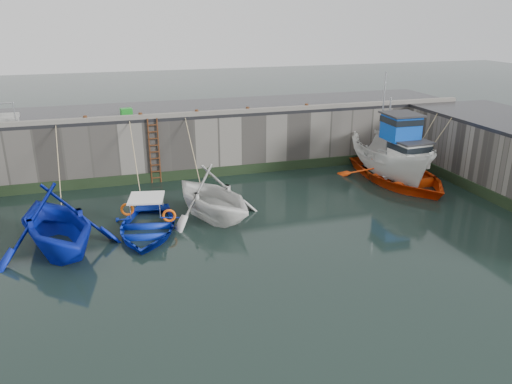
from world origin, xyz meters
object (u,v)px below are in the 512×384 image
object	(u,v)px
boat_near_blue	(147,232)
bollard_c	(197,112)
fish_crate	(126,112)
bollard_d	(248,110)
boat_near_white	(59,249)
boat_far_white	(392,158)
bollard_a	(85,119)
boat_far_orange	(399,174)
ladder	(154,151)
bollard_b	(140,116)
boat_near_blacktrim	(213,217)
bollard_e	(307,106)

from	to	relation	value
boat_near_blue	bollard_c	size ratio (longest dim) A/B	15.86
fish_crate	bollard_d	xyz separation A→B (m)	(5.90, -1.09, -0.02)
boat_near_white	boat_far_white	world-z (taller)	boat_far_white
fish_crate	boat_far_white	bearing A→B (deg)	-26.40
fish_crate	bollard_a	xyz separation A→B (m)	(-1.90, -1.09, -0.02)
boat_far_orange	boat_near_white	bearing A→B (deg)	-173.12
ladder	bollard_a	distance (m)	3.47
bollard_b	boat_near_white	bearing A→B (deg)	-118.02
fish_crate	bollard_c	world-z (taller)	fish_crate
boat_near_white	boat_near_blue	world-z (taller)	boat_near_white
boat_near_blacktrim	bollard_e	world-z (taller)	bollard_e
ladder	boat_far_white	distance (m)	11.73
boat_far_white	bollard_d	bearing A→B (deg)	156.05
fish_crate	bollard_e	size ratio (longest dim) A/B	1.96
bollard_a	bollard_c	size ratio (longest dim) A/B	1.00
fish_crate	bollard_a	world-z (taller)	fish_crate
ladder	boat_far_white	world-z (taller)	boat_far_white
bollard_a	ladder	bearing A→B (deg)	-6.38
boat_far_orange	bollard_d	size ratio (longest dim) A/B	24.17
boat_near_blue	bollard_a	xyz separation A→B (m)	(-2.02, 6.15, 3.30)
boat_far_white	bollard_d	world-z (taller)	boat_far_white
fish_crate	boat_near_blacktrim	bearing A→B (deg)	-74.42
boat_near_blacktrim	bollard_c	bearing A→B (deg)	62.45
ladder	bollard_c	xyz separation A→B (m)	(2.20, 0.34, 1.71)
boat_far_white	fish_crate	distance (m)	13.37
fish_crate	bollard_d	bearing A→B (deg)	-18.38
boat_near_blue	bollard_b	size ratio (longest dim) A/B	15.86
bollard_a	boat_near_white	bearing A→B (deg)	-99.34
boat_near_blue	bollard_d	size ratio (longest dim) A/B	15.86
boat_near_blacktrim	bollard_b	world-z (taller)	bollard_b
boat_near_white	bollard_a	world-z (taller)	bollard_a
boat_far_orange	bollard_c	bearing A→B (deg)	153.89
boat_far_orange	bollard_b	bearing A→B (deg)	158.49
fish_crate	bollard_e	distance (m)	9.16
boat_near_blue	fish_crate	world-z (taller)	fish_crate
boat_near_blue	bollard_a	size ratio (longest dim) A/B	15.86
boat_near_white	bollard_c	bearing A→B (deg)	27.11
bollard_a	bollard_b	bearing A→B (deg)	0.00
boat_far_orange	bollard_a	bearing A→B (deg)	161.34
boat_near_white	boat_far_white	bearing A→B (deg)	-6.55
ladder	boat_near_blacktrim	xyz separation A→B (m)	(1.74, -5.10, -1.59)
ladder	bollard_d	bearing A→B (deg)	4.00
bollard_c	bollard_d	world-z (taller)	same
ladder	fish_crate	bearing A→B (deg)	127.49
ladder	bollard_c	distance (m)	2.81
boat_near_white	bollard_d	world-z (taller)	bollard_d
boat_near_blacktrim	fish_crate	xyz separation A→B (m)	(-2.83, 6.53, 3.32)
boat_near_white	bollard_a	distance (m)	7.64
boat_near_blacktrim	fish_crate	world-z (taller)	fish_crate
bollard_a	bollard_e	world-z (taller)	same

